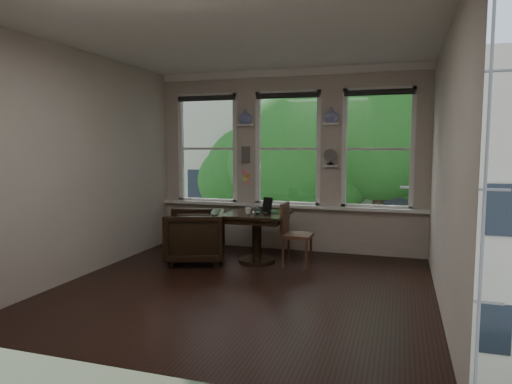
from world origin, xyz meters
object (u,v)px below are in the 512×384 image
(table, at_px, (257,238))
(armchair_left, at_px, (195,236))
(side_chair_right, at_px, (297,235))
(laptop, at_px, (266,212))
(mug, at_px, (248,211))

(table, bearing_deg, armchair_left, -162.61)
(table, bearing_deg, side_chair_right, -1.18)
(side_chair_right, distance_m, laptop, 0.58)
(table, distance_m, armchair_left, 0.93)
(table, xyz_separation_m, side_chair_right, (0.62, -0.01, 0.09))
(side_chair_right, relative_size, mug, 9.31)
(side_chair_right, bearing_deg, mug, 97.63)
(side_chair_right, height_order, mug, side_chair_right)
(armchair_left, height_order, mug, mug)
(table, relative_size, armchair_left, 1.04)
(laptop, bearing_deg, armchair_left, -155.66)
(laptop, height_order, mug, mug)
(side_chair_right, bearing_deg, laptop, 81.47)
(armchair_left, xyz_separation_m, laptop, (1.02, 0.34, 0.37))
(laptop, bearing_deg, mug, -137.61)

